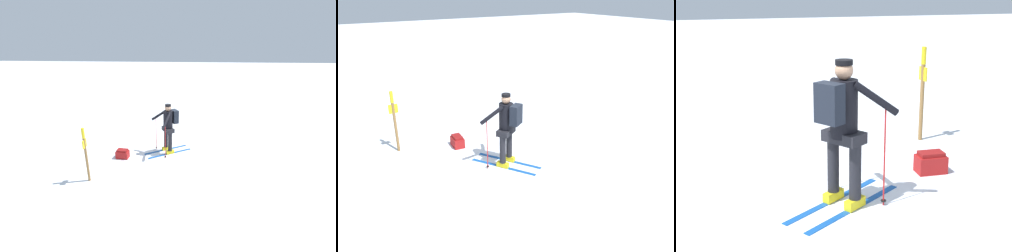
{
  "view_description": "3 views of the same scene",
  "coord_description": "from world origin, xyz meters",
  "views": [
    {
      "loc": [
        -7.44,
        -0.24,
        3.88
      ],
      "look_at": [
        0.11,
        0.39,
        1.03
      ],
      "focal_mm": 24.0,
      "sensor_mm": 36.0,
      "label": 1
    },
    {
      "loc": [
        -3.77,
        -5.67,
        4.07
      ],
      "look_at": [
        0.11,
        0.39,
        1.03
      ],
      "focal_mm": 35.0,
      "sensor_mm": 36.0,
      "label": 2
    },
    {
      "loc": [
        5.22,
        -1.39,
        2.61
      ],
      "look_at": [
        0.11,
        0.39,
        1.03
      ],
      "focal_mm": 50.0,
      "sensor_mm": 36.0,
      "label": 3
    }
  ],
  "objects": [
    {
      "name": "trail_marker",
      "position": [
        -1.95,
        2.57,
        1.0
      ],
      "size": [
        0.24,
        0.08,
        1.68
      ],
      "color": "olive",
      "rests_on": "ground_plane"
    },
    {
      "name": "ground_plane",
      "position": [
        0.0,
        0.0,
        0.0
      ],
      "size": [
        80.0,
        80.0,
        0.0
      ],
      "primitive_type": "plane",
      "color": "white"
    },
    {
      "name": "skier",
      "position": [
        0.12,
        0.37,
        1.07
      ],
      "size": [
        1.3,
        1.72,
        1.84
      ],
      "color": "#144C9E",
      "rests_on": "ground_plane"
    },
    {
      "name": "dropped_backpack",
      "position": [
        -0.49,
        1.96,
        0.15
      ],
      "size": [
        0.32,
        0.46,
        0.32
      ],
      "color": "maroon",
      "rests_on": "ground_plane"
    }
  ]
}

